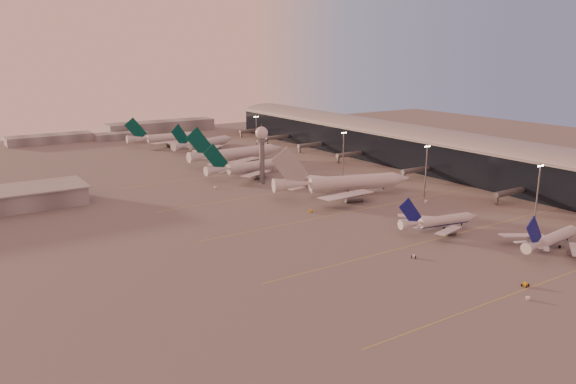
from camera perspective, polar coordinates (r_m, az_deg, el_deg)
ground at (r=196.66m, az=14.25°, el=-6.17°), size 700.00×700.00×0.00m
taxiway_markings at (r=254.50m, az=9.64°, el=-1.25°), size 180.00×185.25×0.02m
terminal at (r=343.50m, az=13.20°, el=4.38°), size 57.00×362.00×23.04m
radar_tower at (r=285.73m, az=-2.68°, el=4.93°), size 6.40×6.40×31.10m
mast_a at (r=237.45m, az=24.03°, el=-0.01°), size 3.60×0.56×25.00m
mast_b at (r=267.92m, az=13.85°, el=2.33°), size 3.60×0.56×25.00m
mast_c at (r=304.12m, az=5.64°, el=4.06°), size 3.60×0.56×25.00m
mast_d at (r=376.55m, az=-3.23°, el=6.07°), size 3.60×0.56×25.00m
distant_horizon at (r=473.97m, az=-15.70°, el=6.05°), size 165.00×37.50×9.00m
narrowbody_near at (r=215.66m, az=25.30°, el=-4.47°), size 37.88×30.10×14.81m
narrowbody_mid at (r=222.87m, az=15.11°, el=-3.02°), size 36.25×28.69×14.27m
widebody_white at (r=267.70m, az=5.72°, el=0.59°), size 68.05×53.75×24.64m
greentail_a at (r=309.79m, az=-3.98°, el=2.35°), size 54.27×43.75×19.70m
greentail_b at (r=345.13m, az=-5.15°, el=3.69°), size 66.36×53.50×24.09m
greentail_c at (r=392.08m, az=-8.47°, el=4.77°), size 54.31×43.12×20.52m
greentail_d at (r=420.09m, az=-12.22°, el=5.25°), size 58.38×47.06×21.19m
gsv_truck_a at (r=171.16m, az=23.18°, el=-9.69°), size 5.01×4.59×2.03m
gsv_tug_near at (r=179.91m, az=22.96°, el=-8.66°), size 3.06×4.33×1.13m
gsv_catering_a at (r=231.48m, az=24.04°, el=-3.36°), size 5.05×2.49×4.11m
gsv_tug_mid at (r=192.10m, az=12.64°, el=-6.42°), size 3.73×3.81×0.95m
gsv_truck_b at (r=261.29m, az=13.91°, el=-0.78°), size 6.54×3.96×2.49m
gsv_truck_c at (r=239.16m, az=2.38°, el=-1.76°), size 6.30×4.76×2.42m
gsv_catering_b at (r=281.65m, az=13.80°, el=0.47°), size 5.46×3.88×4.10m
gsv_tug_far at (r=278.06m, az=2.57°, el=0.36°), size 3.36×3.60×0.89m
gsv_truck_d at (r=281.87m, az=-7.46°, el=0.58°), size 3.45×5.78×2.20m
gsv_tug_hangar at (r=340.26m, az=0.34°, el=2.95°), size 3.40×2.43×0.89m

